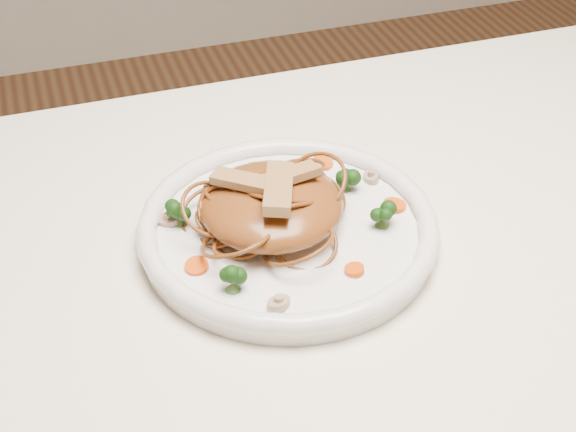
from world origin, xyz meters
name	(u,v)px	position (x,y,z in m)	size (l,w,h in m)	color
table	(397,340)	(0.00, 0.00, 0.65)	(1.20, 0.80, 0.75)	#EFE3CA
plate	(288,234)	(-0.09, 0.07, 0.76)	(0.29, 0.29, 0.02)	white
noodle_mound	(271,205)	(-0.11, 0.08, 0.79)	(0.14, 0.14, 0.04)	brown
chicken_a	(289,176)	(-0.09, 0.08, 0.82)	(0.06, 0.02, 0.01)	tan
chicken_b	(242,181)	(-0.13, 0.09, 0.82)	(0.06, 0.02, 0.01)	tan
chicken_c	(279,188)	(-0.10, 0.07, 0.82)	(0.08, 0.03, 0.01)	tan
broccoli_0	(345,177)	(-0.02, 0.11, 0.78)	(0.03, 0.03, 0.03)	#123B0C
broccoli_1	(180,212)	(-0.19, 0.11, 0.78)	(0.02, 0.02, 0.03)	#123B0C
broccoli_2	(232,277)	(-0.17, 0.00, 0.78)	(0.03, 0.03, 0.03)	#123B0C
broccoli_3	(383,214)	(-0.01, 0.05, 0.78)	(0.02, 0.02, 0.03)	#123B0C
carrot_0	(322,163)	(-0.02, 0.16, 0.77)	(0.02, 0.02, 0.01)	#D53C07
carrot_1	(197,266)	(-0.19, 0.04, 0.77)	(0.02, 0.02, 0.01)	#D53C07
carrot_2	(395,205)	(0.02, 0.07, 0.77)	(0.02, 0.02, 0.01)	#D53C07
carrot_3	(227,189)	(-0.13, 0.15, 0.77)	(0.02, 0.02, 0.01)	#D53C07
carrot_4	(354,270)	(-0.06, -0.01, 0.77)	(0.02, 0.02, 0.01)	#D53C07
mushroom_0	(279,303)	(-0.13, -0.03, 0.77)	(0.02, 0.02, 0.01)	#BAA88B
mushroom_1	(371,178)	(0.01, 0.12, 0.77)	(0.02, 0.02, 0.01)	#BAA88B
mushroom_2	(168,220)	(-0.20, 0.12, 0.77)	(0.02, 0.02, 0.01)	#BAA88B
mushroom_3	(316,172)	(-0.04, 0.15, 0.77)	(0.02, 0.02, 0.01)	#BAA88B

